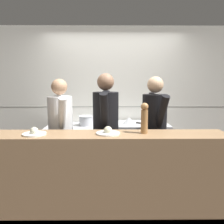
# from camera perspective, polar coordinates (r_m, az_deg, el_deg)

# --- Properties ---
(ground_plane) EXTENTS (14.00, 14.00, 0.00)m
(ground_plane) POSITION_cam_1_polar(r_m,az_deg,el_deg) (3.15, 0.72, -22.94)
(ground_plane) COLOR #383333
(wall_back_tiled) EXTENTS (8.00, 0.06, 2.60)m
(wall_back_tiled) POSITION_cam_1_polar(r_m,az_deg,el_deg) (4.08, 0.34, 3.56)
(wall_back_tiled) COLOR silver
(wall_back_tiled) RESTS_ON ground_plane
(oven_range) EXTENTS (1.13, 0.71, 0.87)m
(oven_range) POSITION_cam_1_polar(r_m,az_deg,el_deg) (3.89, -8.20, -9.77)
(oven_range) COLOR #232326
(oven_range) RESTS_ON ground_plane
(prep_counter) EXTENTS (0.91, 0.65, 0.91)m
(prep_counter) POSITION_cam_1_polar(r_m,az_deg,el_deg) (3.89, 7.53, -9.53)
(prep_counter) COLOR #B7BABF
(prep_counter) RESTS_ON ground_plane
(pass_counter) EXTENTS (2.81, 0.45, 1.02)m
(pass_counter) POSITION_cam_1_polar(r_m,az_deg,el_deg) (2.69, -1.40, -16.45)
(pass_counter) COLOR #93704C
(pass_counter) RESTS_ON ground_plane
(stock_pot) EXTENTS (0.25, 0.25, 0.17)m
(stock_pot) POSITION_cam_1_polar(r_m,az_deg,el_deg) (3.77, -6.79, -2.17)
(stock_pot) COLOR #B7BABF
(stock_pot) RESTS_ON oven_range
(mixing_bowl_steel) EXTENTS (0.21, 0.21, 0.10)m
(mixing_bowl_steel) POSITION_cam_1_polar(r_m,az_deg,el_deg) (3.74, 4.45, -2.20)
(mixing_bowl_steel) COLOR #B7BABF
(mixing_bowl_steel) RESTS_ON prep_counter
(chefs_knife) EXTENTS (0.34, 0.24, 0.02)m
(chefs_knife) POSITION_cam_1_polar(r_m,az_deg,el_deg) (3.71, 8.53, -3.06)
(chefs_knife) COLOR #B7BABF
(chefs_knife) RESTS_ON prep_counter
(plated_dish_main) EXTENTS (0.26, 0.26, 0.09)m
(plated_dish_main) POSITION_cam_1_polar(r_m,az_deg,el_deg) (2.63, -19.62, -5.14)
(plated_dish_main) COLOR white
(plated_dish_main) RESTS_ON pass_counter
(plated_dish_appetiser) EXTENTS (0.27, 0.27, 0.10)m
(plated_dish_appetiser) POSITION_cam_1_polar(r_m,az_deg,el_deg) (2.51, -1.06, -5.26)
(plated_dish_appetiser) COLOR white
(plated_dish_appetiser) RESTS_ON pass_counter
(pepper_mill) EXTENTS (0.09, 0.09, 0.36)m
(pepper_mill) POSITION_cam_1_polar(r_m,az_deg,el_deg) (2.54, 8.46, -1.42)
(pepper_mill) COLOR #AD7A47
(pepper_mill) RESTS_ON pass_counter
(chef_head_cook) EXTENTS (0.43, 0.71, 1.66)m
(chef_head_cook) POSITION_cam_1_polar(r_m,az_deg,el_deg) (3.16, -13.23, -4.99)
(chef_head_cook) COLOR black
(chef_head_cook) RESTS_ON ground_plane
(chef_sous) EXTENTS (0.37, 0.76, 1.73)m
(chef_sous) POSITION_cam_1_polar(r_m,az_deg,el_deg) (3.03, -1.65, -4.55)
(chef_sous) COLOR black
(chef_sous) RESTS_ON ground_plane
(chef_line) EXTENTS (0.41, 0.74, 1.69)m
(chef_line) POSITION_cam_1_polar(r_m,az_deg,el_deg) (3.14, 10.93, -4.67)
(chef_line) COLOR black
(chef_line) RESTS_ON ground_plane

